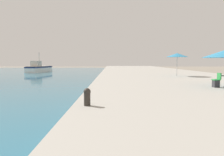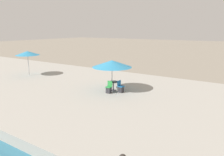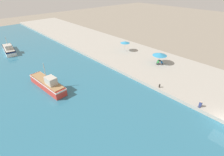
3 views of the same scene
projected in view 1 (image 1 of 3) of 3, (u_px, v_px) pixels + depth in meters
name	position (u px, v px, depth m)	size (l,w,h in m)	color
quay_promenade	(152.00, 74.00, 34.19)	(16.00, 90.00, 0.62)	#A39E93
fishing_boat_mid	(39.00, 68.00, 45.09)	(3.25, 8.47, 4.08)	white
cafe_umbrella_white	(177.00, 55.00, 24.21)	(2.41, 2.41, 2.55)	#B7B7B7
cafe_chair_right	(216.00, 82.00, 13.72)	(0.46, 0.43, 0.91)	#2D2D33
mooring_bollard	(87.00, 96.00, 8.02)	(0.26, 0.26, 0.65)	#2D2823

